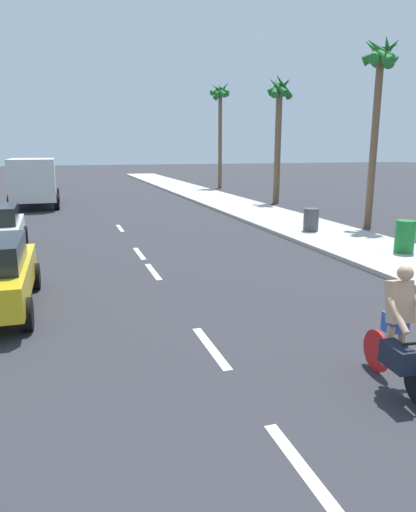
{
  "coord_description": "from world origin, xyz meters",
  "views": [
    {
      "loc": [
        -2.28,
        0.77,
        3.38
      ],
      "look_at": [
        0.64,
        10.1,
        1.1
      ],
      "focal_mm": 32.47,
      "sensor_mm": 36.0,
      "label": 1
    }
  ],
  "objects_px": {
    "palm_tree_mid": "(379,76)",
    "palm_tree_distant": "(220,104)",
    "trash_bin_near": "(405,237)",
    "cyclist": "(399,335)",
    "trash_bin_far": "(311,220)",
    "palm_tree_far": "(279,110)",
    "delivery_truck": "(34,181)"
  },
  "relations": [
    {
      "from": "palm_tree_far",
      "to": "cyclist",
      "type": "bearing_deg",
      "value": -111.38
    },
    {
      "from": "delivery_truck",
      "to": "palm_tree_distant",
      "type": "height_order",
      "value": "palm_tree_distant"
    },
    {
      "from": "palm_tree_mid",
      "to": "palm_tree_distant",
      "type": "xyz_separation_m",
      "value": [
        0.18,
        20.72,
        0.68
      ]
    },
    {
      "from": "palm_tree_far",
      "to": "trash_bin_far",
      "type": "bearing_deg",
      "value": -108.18
    },
    {
      "from": "palm_tree_mid",
      "to": "palm_tree_far",
      "type": "relative_size",
      "value": 1.02
    },
    {
      "from": "trash_bin_near",
      "to": "cyclist",
      "type": "bearing_deg",
      "value": -130.56
    },
    {
      "from": "delivery_truck",
      "to": "palm_tree_distant",
      "type": "bearing_deg",
      "value": 31.06
    },
    {
      "from": "delivery_truck",
      "to": "trash_bin_near",
      "type": "xyz_separation_m",
      "value": [
        11.81,
        -17.27,
        -0.85
      ]
    },
    {
      "from": "delivery_truck",
      "to": "trash_bin_far",
      "type": "bearing_deg",
      "value": -49.46
    },
    {
      "from": "delivery_truck",
      "to": "trash_bin_far",
      "type": "height_order",
      "value": "delivery_truck"
    },
    {
      "from": "palm_tree_distant",
      "to": "palm_tree_mid",
      "type": "bearing_deg",
      "value": -90.49
    },
    {
      "from": "palm_tree_mid",
      "to": "trash_bin_near",
      "type": "bearing_deg",
      "value": -115.36
    },
    {
      "from": "trash_bin_far",
      "to": "delivery_truck",
      "type": "bearing_deg",
      "value": 130.53
    },
    {
      "from": "palm_tree_mid",
      "to": "palm_tree_far",
      "type": "distance_m",
      "value": 9.4
    },
    {
      "from": "palm_tree_far",
      "to": "palm_tree_distant",
      "type": "height_order",
      "value": "palm_tree_distant"
    },
    {
      "from": "delivery_truck",
      "to": "palm_tree_distant",
      "type": "relative_size",
      "value": 0.7
    },
    {
      "from": "palm_tree_distant",
      "to": "trash_bin_near",
      "type": "relative_size",
      "value": 8.65
    },
    {
      "from": "palm_tree_distant",
      "to": "palm_tree_far",
      "type": "bearing_deg",
      "value": -90.71
    },
    {
      "from": "cyclist",
      "to": "palm_tree_far",
      "type": "xyz_separation_m",
      "value": [
        8.43,
        21.54,
        4.78
      ]
    },
    {
      "from": "delivery_truck",
      "to": "trash_bin_near",
      "type": "height_order",
      "value": "delivery_truck"
    },
    {
      "from": "palm_tree_mid",
      "to": "trash_bin_near",
      "type": "xyz_separation_m",
      "value": [
        -2.5,
        -5.27,
        -5.63
      ]
    },
    {
      "from": "palm_tree_mid",
      "to": "palm_tree_distant",
      "type": "bearing_deg",
      "value": 89.51
    },
    {
      "from": "trash_bin_near",
      "to": "palm_tree_far",
      "type": "bearing_deg",
      "value": 80.18
    },
    {
      "from": "palm_tree_far",
      "to": "trash_bin_far",
      "type": "distance_m",
      "value": 11.87
    },
    {
      "from": "cyclist",
      "to": "palm_tree_far",
      "type": "distance_m",
      "value": 23.62
    },
    {
      "from": "palm_tree_far",
      "to": "palm_tree_distant",
      "type": "distance_m",
      "value": 11.42
    },
    {
      "from": "trash_bin_near",
      "to": "trash_bin_far",
      "type": "bearing_deg",
      "value": 100.55
    },
    {
      "from": "palm_tree_distant",
      "to": "trash_bin_far",
      "type": "relative_size",
      "value": 9.89
    },
    {
      "from": "palm_tree_mid",
      "to": "palm_tree_distant",
      "type": "height_order",
      "value": "palm_tree_distant"
    },
    {
      "from": "palm_tree_distant",
      "to": "trash_bin_near",
      "type": "height_order",
      "value": "palm_tree_distant"
    },
    {
      "from": "cyclist",
      "to": "palm_tree_mid",
      "type": "xyz_separation_m",
      "value": [
        8.4,
        12.16,
        5.45
      ]
    },
    {
      "from": "palm_tree_far",
      "to": "trash_bin_far",
      "type": "xyz_separation_m",
      "value": [
        -3.36,
        -10.22,
        -5.02
      ]
    }
  ]
}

